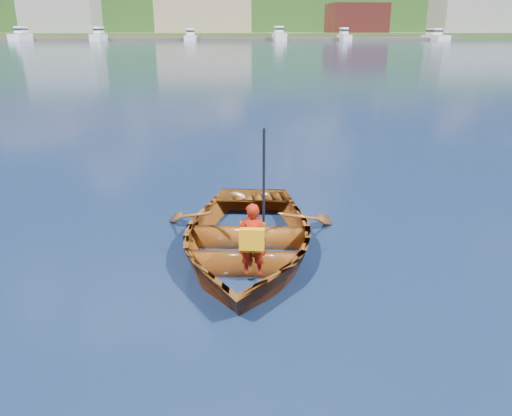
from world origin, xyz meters
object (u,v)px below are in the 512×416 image
at_px(rowboat, 246,237).
at_px(marina_yachts, 182,36).
at_px(child_paddler, 252,239).
at_px(dock, 189,39).

distance_m(rowboat, marina_yachts, 144.81).
relative_size(child_paddler, marina_yachts, 0.01).
height_order(child_paddler, marina_yachts, marina_yachts).
distance_m(dock, marina_yachts, 5.13).
bearing_deg(dock, marina_yachts, -112.07).
bearing_deg(rowboat, marina_yachts, 94.69).
distance_m(rowboat, dock, 149.33).
height_order(child_paddler, dock, child_paddler).
bearing_deg(marina_yachts, child_paddler, -85.32).
relative_size(rowboat, child_paddler, 2.25).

